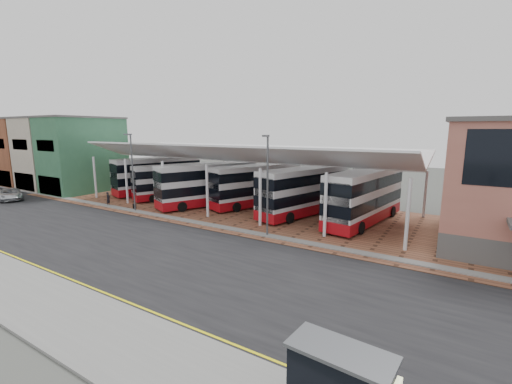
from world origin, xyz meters
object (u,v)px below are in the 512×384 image
(bus_0, at_px, (158,176))
(bus_1, at_px, (175,181))
(bus_3, at_px, (256,186))
(bus_4, at_px, (305,191))
(pedestrian, at_px, (108,199))
(bus_5, at_px, (365,197))
(silver_car, at_px, (10,194))
(bus_2, at_px, (207,185))

(bus_0, distance_m, bus_1, 4.70)
(bus_3, bearing_deg, bus_0, -157.64)
(bus_0, bearing_deg, bus_4, 15.57)
(pedestrian, bearing_deg, bus_5, -92.48)
(bus_5, bearing_deg, bus_1, -169.80)
(bus_4, bearing_deg, bus_1, -161.93)
(silver_car, height_order, pedestrian, pedestrian)
(bus_1, distance_m, bus_5, 23.02)
(bus_1, xyz_separation_m, pedestrian, (-3.18, -7.22, -1.30))
(bus_1, height_order, pedestrian, bus_1)
(bus_5, relative_size, pedestrian, 7.71)
(silver_car, bearing_deg, bus_3, -45.67)
(bus_2, height_order, silver_car, bus_2)
(bus_4, bearing_deg, bus_0, -165.87)
(bus_1, distance_m, bus_4, 17.11)
(bus_4, xyz_separation_m, pedestrian, (-20.27, -7.92, -1.56))
(pedestrian, bearing_deg, bus_1, -43.21)
(bus_0, height_order, silver_car, bus_0)
(bus_0, relative_size, bus_1, 1.16)
(bus_5, relative_size, silver_car, 2.37)
(bus_1, bearing_deg, bus_5, 26.31)
(bus_0, height_order, bus_1, bus_0)
(bus_3, bearing_deg, bus_1, -150.33)
(bus_5, xyz_separation_m, pedestrian, (-26.18, -8.00, -1.62))
(bus_0, xyz_separation_m, bus_3, (15.36, 0.32, -0.09))
(bus_3, distance_m, bus_4, 6.32)
(bus_1, height_order, bus_5, bus_5)
(bus_4, xyz_separation_m, silver_car, (-33.59, -12.07, -1.67))
(bus_0, xyz_separation_m, bus_5, (27.52, -0.53, 0.04))
(bus_4, bearing_deg, bus_5, 16.46)
(bus_2, xyz_separation_m, bus_5, (16.87, 1.94, 0.07))
(silver_car, bearing_deg, pedestrian, -53.79)
(bus_0, distance_m, bus_5, 27.52)
(pedestrian, bearing_deg, bus_4, -88.12)
(bus_0, xyz_separation_m, bus_2, (10.65, -2.47, -0.03))
(bus_0, xyz_separation_m, silver_car, (-11.98, -12.67, -1.70))
(bus_5, bearing_deg, pedestrian, -154.74)
(bus_3, bearing_deg, bus_5, 17.19)
(bus_3, bearing_deg, pedestrian, -126.59)
(bus_3, xyz_separation_m, bus_4, (6.25, -0.92, 0.06))
(bus_5, distance_m, pedestrian, 27.43)
(bus_2, distance_m, bus_5, 16.98)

